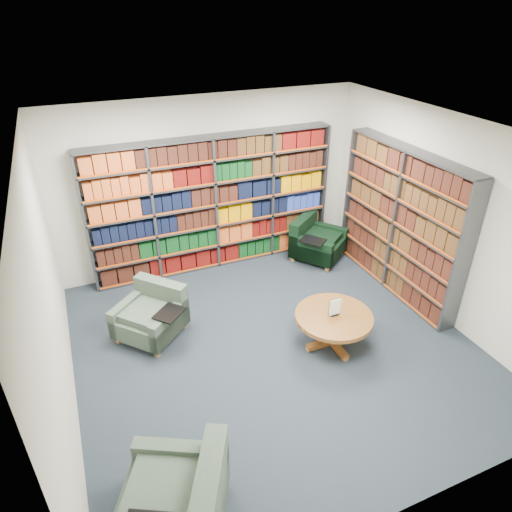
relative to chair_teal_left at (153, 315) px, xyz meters
name	(u,v)px	position (x,y,z in m)	size (l,w,h in m)	color
room_shell	(276,254)	(1.39, -0.89, 1.12)	(5.02, 5.02, 2.82)	black
bookshelf_back	(214,204)	(1.39, 1.45, 0.81)	(4.00, 0.28, 2.20)	#47494F
bookshelf_right	(400,223)	(3.73, -0.29, 0.81)	(0.28, 2.50, 2.20)	#47494F
chair_teal_left	(153,315)	(0.00, 0.00, 0.00)	(1.09, 1.09, 0.70)	#0D323B
chair_green_right	(314,242)	(3.04, 0.97, 0.01)	(1.10, 1.10, 0.72)	black
chair_teal_front	(182,502)	(-0.33, -2.73, 0.04)	(1.17, 1.18, 0.79)	#0D323B
coffee_table	(333,321)	(2.11, -1.17, 0.10)	(1.01, 1.01, 0.71)	brown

